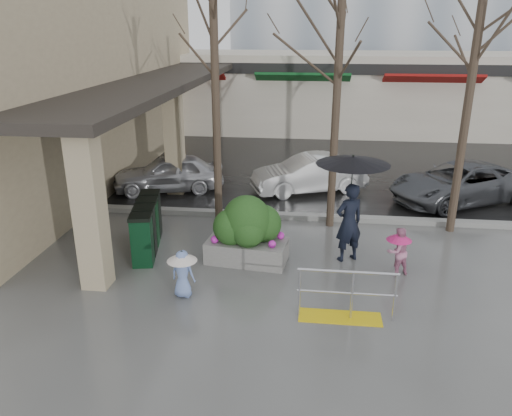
% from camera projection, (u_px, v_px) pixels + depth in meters
% --- Properties ---
extents(ground, '(120.00, 120.00, 0.00)m').
position_uv_depth(ground, '(278.00, 284.00, 10.96)').
color(ground, '#51514F').
rests_on(ground, ground).
extents(street_asphalt, '(120.00, 36.00, 0.01)m').
position_uv_depth(street_asphalt, '(305.00, 115.00, 31.47)').
color(street_asphalt, black).
rests_on(street_asphalt, ground).
extents(curb, '(120.00, 0.30, 0.15)m').
position_uv_depth(curb, '(288.00, 216.00, 14.67)').
color(curb, gray).
rests_on(curb, ground).
extents(near_building, '(6.00, 18.00, 8.00)m').
position_uv_depth(near_building, '(49.00, 65.00, 18.04)').
color(near_building, tan).
rests_on(near_building, ground).
extents(canopy_slab, '(2.80, 18.00, 0.25)m').
position_uv_depth(canopy_slab, '(162.00, 77.00, 17.71)').
color(canopy_slab, '#2D2823').
rests_on(canopy_slab, pillar_front).
extents(pillar_front, '(0.55, 0.55, 3.50)m').
position_uv_depth(pillar_front, '(90.00, 210.00, 10.33)').
color(pillar_front, tan).
rests_on(pillar_front, ground).
extents(pillar_back, '(0.55, 0.55, 3.50)m').
position_uv_depth(pillar_back, '(174.00, 142.00, 16.39)').
color(pillar_back, tan).
rests_on(pillar_back, ground).
extents(storefront_row, '(34.00, 6.74, 4.00)m').
position_uv_depth(storefront_row, '(341.00, 91.00, 26.80)').
color(storefront_row, beige).
rests_on(storefront_row, ground).
extents(handrail, '(1.90, 0.50, 1.03)m').
position_uv_depth(handrail, '(344.00, 301.00, 9.57)').
color(handrail, yellow).
rests_on(handrail, ground).
extents(tree_west, '(3.20, 3.20, 6.80)m').
position_uv_depth(tree_west, '(214.00, 36.00, 12.79)').
color(tree_west, '#382B21').
rests_on(tree_west, ground).
extents(tree_midwest, '(3.20, 3.20, 7.00)m').
position_uv_depth(tree_midwest, '(340.00, 30.00, 12.39)').
color(tree_midwest, '#382B21').
rests_on(tree_midwest, ground).
extents(tree_mideast, '(3.20, 3.20, 6.50)m').
position_uv_depth(tree_mideast, '(476.00, 47.00, 12.15)').
color(tree_mideast, '#382B21').
rests_on(tree_mideast, ground).
extents(woman, '(1.70, 1.70, 2.62)m').
position_uv_depth(woman, '(351.00, 195.00, 11.55)').
color(woman, black).
rests_on(woman, ground).
extents(child_pink, '(0.69, 0.63, 1.14)m').
position_uv_depth(child_pink, '(398.00, 249.00, 11.19)').
color(child_pink, '#CD7DA2').
rests_on(child_pink, ground).
extents(child_blue, '(0.63, 0.63, 1.04)m').
position_uv_depth(child_blue, '(183.00, 269.00, 10.27)').
color(child_blue, '#738DCC').
rests_on(child_blue, ground).
extents(planter, '(1.99, 1.18, 1.65)m').
position_uv_depth(planter, '(247.00, 230.00, 11.78)').
color(planter, gray).
rests_on(planter, ground).
extents(news_boxes, '(0.92, 2.29, 1.25)m').
position_uv_depth(news_boxes, '(147.00, 226.00, 12.46)').
color(news_boxes, '#0B341A').
rests_on(news_boxes, ground).
extents(car_a, '(3.96, 2.41, 1.26)m').
position_uv_depth(car_a, '(169.00, 173.00, 16.95)').
color(car_a, '#B9BABF').
rests_on(car_a, ground).
extents(car_b, '(4.05, 2.64, 1.26)m').
position_uv_depth(car_b, '(309.00, 174.00, 16.84)').
color(car_b, silver).
rests_on(car_b, ground).
extents(car_c, '(4.98, 3.99, 1.26)m').
position_uv_depth(car_c, '(459.00, 183.00, 15.88)').
color(car_c, '#525459').
rests_on(car_c, ground).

